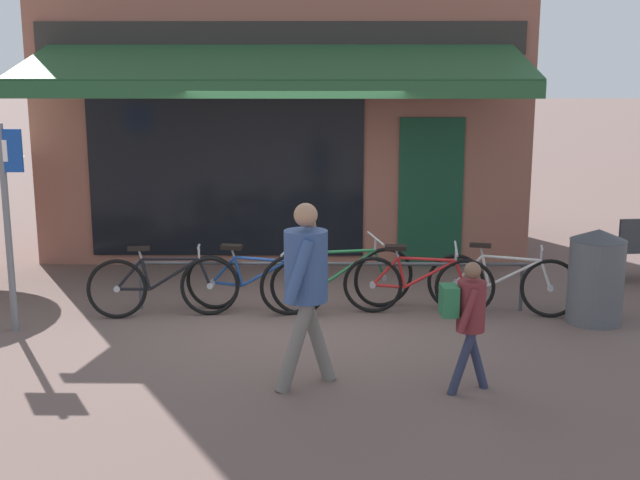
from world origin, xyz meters
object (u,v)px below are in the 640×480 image
(bicycle_black, at_px, (163,285))
(bicycle_blue, at_px, (254,282))
(pedestrian_child, at_px, (467,311))
(litter_bin, at_px, (596,276))
(bicycle_green, at_px, (338,279))
(parking_sign, at_px, (6,205))
(bicycle_red, at_px, (418,284))
(pedestrian_adult, at_px, (306,276))
(bicycle_silver, at_px, (502,283))

(bicycle_black, height_order, bicycle_blue, bicycle_black)
(pedestrian_child, height_order, litter_bin, pedestrian_child)
(bicycle_green, distance_m, parking_sign, 3.66)
(bicycle_red, bearing_deg, pedestrian_adult, -113.88)
(bicycle_silver, relative_size, pedestrian_child, 1.46)
(bicycle_silver, bearing_deg, pedestrian_child, -95.16)
(bicycle_black, distance_m, parking_sign, 1.87)
(bicycle_green, bearing_deg, bicycle_black, 167.70)
(bicycle_green, distance_m, litter_bin, 2.84)
(bicycle_green, relative_size, litter_bin, 1.71)
(bicycle_green, bearing_deg, litter_bin, -24.99)
(pedestrian_child, bearing_deg, bicycle_red, 90.45)
(bicycle_black, bearing_deg, bicycle_red, -6.62)
(pedestrian_child, bearing_deg, bicycle_blue, 127.49)
(bicycle_black, relative_size, bicycle_green, 0.95)
(bicycle_red, bearing_deg, pedestrian_child, -79.80)
(bicycle_black, bearing_deg, litter_bin, -10.10)
(bicycle_silver, xyz_separation_m, pedestrian_adult, (-2.17, -2.20, 0.64))
(bicycle_black, height_order, bicycle_green, bicycle_green)
(bicycle_blue, distance_m, litter_bin, 3.79)
(bicycle_black, height_order, litter_bin, litter_bin)
(pedestrian_adult, height_order, litter_bin, pedestrian_adult)
(bicycle_blue, bearing_deg, litter_bin, 7.19)
(bicycle_blue, xyz_separation_m, pedestrian_child, (2.04, -2.30, 0.37))
(bicycle_black, height_order, pedestrian_adult, pedestrian_adult)
(bicycle_blue, height_order, parking_sign, parking_sign)
(bicycle_black, xyz_separation_m, parking_sign, (-1.48, -0.55, 1.00))
(bicycle_black, xyz_separation_m, litter_bin, (4.79, -0.18, 0.17))
(bicycle_black, height_order, pedestrian_child, pedestrian_child)
(bicycle_blue, bearing_deg, bicycle_silver, 12.27)
(bicycle_red, bearing_deg, bicycle_green, 178.37)
(bicycle_green, xyz_separation_m, pedestrian_child, (1.08, -2.34, 0.33))
(bicycle_black, relative_size, litter_bin, 1.62)
(bicycle_silver, distance_m, pedestrian_child, 2.47)
(bicycle_blue, height_order, bicycle_green, bicycle_green)
(bicycle_green, relative_size, pedestrian_adult, 1.09)
(bicycle_silver, bearing_deg, bicycle_green, -167.22)
(pedestrian_child, distance_m, litter_bin, 2.64)
(bicycle_green, distance_m, bicycle_silver, 1.87)
(litter_bin, bearing_deg, pedestrian_adult, -149.09)
(bicycle_red, height_order, pedestrian_adult, pedestrian_adult)
(pedestrian_child, bearing_deg, bicycle_green, 110.72)
(bicycle_green, height_order, pedestrian_child, pedestrian_child)
(bicycle_black, distance_m, pedestrian_child, 3.75)
(bicycle_blue, distance_m, bicycle_silver, 2.83)
(bicycle_silver, bearing_deg, bicycle_black, -163.98)
(bicycle_silver, xyz_separation_m, litter_bin, (0.95, -0.33, 0.17))
(bicycle_black, xyz_separation_m, bicycle_blue, (1.01, 0.14, -0.01))
(bicycle_green, relative_size, bicycle_red, 1.04)
(pedestrian_adult, relative_size, litter_bin, 1.57)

